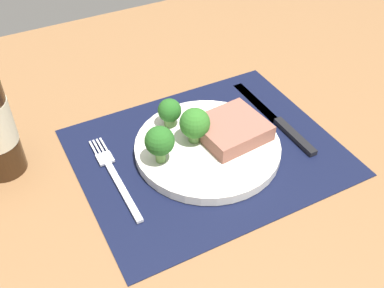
{
  "coord_description": "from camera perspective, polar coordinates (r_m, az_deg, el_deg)",
  "views": [
    {
      "loc": [
        -27.51,
        -47.03,
        50.28
      ],
      "look_at": [
        -2.24,
        1.07,
        1.9
      ],
      "focal_mm": 42.84,
      "sensor_mm": 36.0,
      "label": 1
    }
  ],
  "objects": [
    {
      "name": "ground_plane",
      "position": [
        0.75,
        1.89,
        -1.89
      ],
      "size": [
        140.0,
        110.0,
        3.0
      ],
      "primitive_type": "cube",
      "color": "brown"
    },
    {
      "name": "placemat",
      "position": [
        0.74,
        1.92,
        -0.96
      ],
      "size": [
        40.87,
        33.4,
        0.3
      ],
      "primitive_type": "cube",
      "color": "black",
      "rests_on": "ground_plane"
    },
    {
      "name": "plate",
      "position": [
        0.73,
        1.94,
        -0.42
      ],
      "size": [
        23.33,
        23.33,
        1.6
      ],
      "primitive_type": "cylinder",
      "color": "silver",
      "rests_on": "placemat"
    },
    {
      "name": "steak",
      "position": [
        0.74,
        4.78,
        2.04
      ],
      "size": [
        11.26,
        10.44,
        2.64
      ],
      "primitive_type": "cube",
      "rotation": [
        0.0,
        0.0,
        0.1
      ],
      "color": "#8C5647",
      "rests_on": "plate"
    },
    {
      "name": "broccoli_center",
      "position": [
        0.75,
        -2.81,
        4.1
      ],
      "size": [
        3.9,
        3.9,
        4.91
      ],
      "color": "#5B8942",
      "rests_on": "plate"
    },
    {
      "name": "broccoli_near_steak",
      "position": [
        0.67,
        -3.88,
        0.06
      ],
      "size": [
        4.53,
        4.53,
        6.19
      ],
      "color": "#5B8942",
      "rests_on": "plate"
    },
    {
      "name": "broccoli_near_fork",
      "position": [
        0.71,
        0.35,
        2.53
      ],
      "size": [
        4.87,
        4.87,
        5.94
      ],
      "color": "#5B8942",
      "rests_on": "plate"
    },
    {
      "name": "fork",
      "position": [
        0.71,
        -9.59,
        -3.94
      ],
      "size": [
        2.4,
        19.2,
        0.5
      ],
      "rotation": [
        0.0,
        0.0,
        -0.02
      ],
      "color": "silver",
      "rests_on": "placemat"
    },
    {
      "name": "knife",
      "position": [
        0.81,
        10.77,
        2.76
      ],
      "size": [
        1.8,
        23.0,
        0.8
      ],
      "rotation": [
        0.0,
        0.0,
        0.03
      ],
      "color": "black",
      "rests_on": "placemat"
    }
  ]
}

